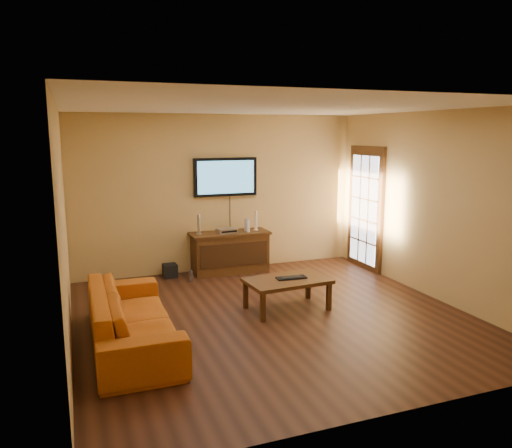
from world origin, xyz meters
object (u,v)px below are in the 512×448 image
bottle (191,276)px  subwoofer (170,271)px  speaker_left (199,225)px  game_console (247,225)px  media_console (230,252)px  coffee_table (287,283)px  speaker_right (256,221)px  keyboard (291,278)px  television (225,177)px  sofa (132,308)px  av_receiver (227,230)px

bottle → subwoofer: bearing=127.0°
speaker_left → game_console: 0.84m
media_console → game_console: game_console is taller
coffee_table → speaker_right: speaker_right is taller
bottle → keyboard: 2.04m
media_console → subwoofer: bearing=176.6°
speaker_left → subwoofer: 0.90m
speaker_left → coffee_table: bearing=-71.3°
keyboard → subwoofer: bearing=121.2°
television → bottle: (-0.77, -0.52, -1.54)m
keyboard → bottle: bearing=119.8°
television → subwoofer: television is taller
sofa → speaker_right: 3.52m
sofa → speaker_left: size_ratio=6.69×
television → sofa: 3.54m
coffee_table → sofa: size_ratio=0.52×
speaker_right → bottle: bearing=-165.6°
television → bottle: bearing=-145.9°
av_receiver → bottle: (-0.71, -0.29, -0.65)m
game_console → keyboard: bearing=-93.9°
coffee_table → av_receiver: 2.08m
subwoofer → av_receiver: bearing=-6.6°
television → subwoofer: size_ratio=5.04×
television → speaker_left: 0.96m
sofa → speaker_right: bearing=-43.7°
speaker_right → subwoofer: 1.70m
television → keyboard: television is taller
coffee_table → bottle: size_ratio=5.88×
media_console → sofa: bearing=-128.1°
coffee_table → subwoofer: 2.44m
sofa → keyboard: bearing=-78.0°
coffee_table → keyboard: size_ratio=2.75×
coffee_table → keyboard: 0.09m
media_console → speaker_right: (0.48, 0.02, 0.51)m
sofa → bottle: bearing=-28.0°
television → speaker_left: (-0.53, -0.19, -0.78)m
television → coffee_table: television is taller
game_console → television: bearing=139.0°
av_receiver → bottle: bearing=-162.6°
speaker_left → media_console: bearing=-3.3°
television → subwoofer: 1.85m
media_console → television: size_ratio=1.22×
coffee_table → speaker_left: bearing=108.7°
media_console → subwoofer: media_console is taller
speaker_right → bottle: 1.50m
coffee_table → bottle: coffee_table is taller
media_console → coffee_table: bearing=-85.3°
coffee_table → av_receiver: bearing=96.3°
speaker_left → av_receiver: (0.48, -0.04, -0.12)m
av_receiver → game_console: size_ratio=1.50×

